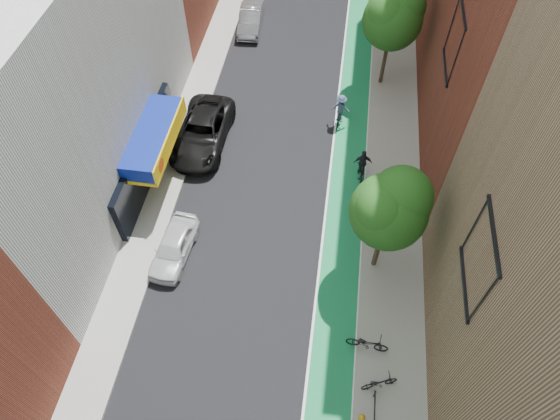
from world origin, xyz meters
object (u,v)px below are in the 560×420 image
at_px(cyclist_lane_near, 359,205).
at_px(cyclist_lane_mid, 362,168).
at_px(cyclist_lane_far, 340,112).
at_px(fire_hydrant, 361,419).
at_px(parked_car_white, 174,247).
at_px(parked_car_black, 202,132).
at_px(parked_car_silver, 251,19).

distance_m(cyclist_lane_near, cyclist_lane_mid, 2.76).
bearing_deg(cyclist_lane_far, fire_hydrant, 105.65).
bearing_deg(parked_car_white, parked_car_black, 97.91).
height_order(parked_car_white, cyclist_lane_far, cyclist_lane_far).
xyz_separation_m(parked_car_white, cyclist_lane_near, (8.82, 3.62, 0.31)).
height_order(cyclist_lane_near, cyclist_lane_far, cyclist_lane_near).
height_order(cyclist_lane_mid, cyclist_lane_far, cyclist_lane_far).
xyz_separation_m(parked_car_black, cyclist_lane_far, (7.80, 2.77, 0.09)).
bearing_deg(parked_car_silver, fire_hydrant, -74.30).
height_order(parked_car_silver, cyclist_lane_near, cyclist_lane_near).
distance_m(parked_car_white, cyclist_lane_mid, 10.92).
bearing_deg(parked_car_black, cyclist_lane_far, 20.91).
bearing_deg(cyclist_lane_far, parked_car_white, 63.90).
relative_size(parked_car_black, fire_hydrant, 8.16).
bearing_deg(fire_hydrant, parked_car_silver, 109.20).
relative_size(parked_car_silver, cyclist_lane_far, 2.11).
relative_size(cyclist_lane_near, cyclist_lane_mid, 1.06).
height_order(parked_car_silver, fire_hydrant, parked_car_silver).
bearing_deg(parked_car_white, cyclist_lane_mid, 40.43).
bearing_deg(parked_car_white, cyclist_lane_near, 27.07).
distance_m(parked_car_black, parked_car_silver, 12.01).
relative_size(parked_car_white, cyclist_lane_far, 1.88).
bearing_deg(cyclist_lane_far, parked_car_silver, -43.55).
bearing_deg(cyclist_lane_near, cyclist_lane_mid, -89.76).
height_order(parked_car_black, parked_car_silver, parked_car_black).
xyz_separation_m(cyclist_lane_near, fire_hydrant, (0.65, -10.32, -0.44)).
distance_m(cyclist_lane_near, fire_hydrant, 10.34).
xyz_separation_m(parked_car_black, cyclist_lane_near, (9.25, -4.21, 0.14)).
relative_size(cyclist_lane_mid, cyclist_lane_far, 0.98).
distance_m(parked_car_white, cyclist_lane_near, 9.54).
relative_size(parked_car_black, cyclist_lane_far, 2.90).
relative_size(parked_car_silver, fire_hydrant, 5.93).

